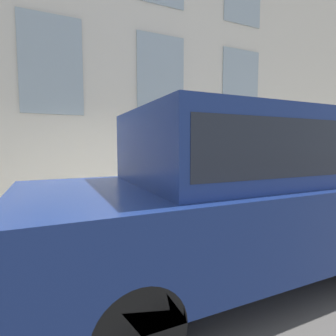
{
  "coord_description": "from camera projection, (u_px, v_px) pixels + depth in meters",
  "views": [
    {
      "loc": [
        -3.7,
        1.4,
        1.53
      ],
      "look_at": [
        0.85,
        -0.67,
        1.09
      ],
      "focal_mm": 28.0,
      "sensor_mm": 36.0,
      "label": 1
    }
  ],
  "objects": [
    {
      "name": "ground_plane",
      "position": [
        152.0,
        244.0,
        4.07
      ],
      "size": [
        80.0,
        80.0,
        0.0
      ],
      "primitive_type": "plane",
      "color": "#514F4C"
    },
    {
      "name": "parked_car_navy_near",
      "position": [
        227.0,
        189.0,
        3.08
      ],
      "size": [
        2.03,
        4.53,
        1.9
      ],
      "color": "black",
      "rests_on": "ground_plane"
    },
    {
      "name": "fire_hydrant",
      "position": [
        154.0,
        201.0,
        4.77
      ],
      "size": [
        0.35,
        0.46,
        0.74
      ],
      "color": "gold",
      "rests_on": "sidewalk"
    },
    {
      "name": "person",
      "position": [
        181.0,
        171.0,
        5.33
      ],
      "size": [
        0.35,
        0.23,
        1.44
      ],
      "rotation": [
        0.0,
        0.0,
        -2.93
      ],
      "color": "#726651",
      "rests_on": "sidewalk"
    },
    {
      "name": "sidewalk",
      "position": [
        128.0,
        218.0,
        5.28
      ],
      "size": [
        2.68,
        60.0,
        0.14
      ],
      "color": "#B2ADA3",
      "rests_on": "ground_plane"
    }
  ]
}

